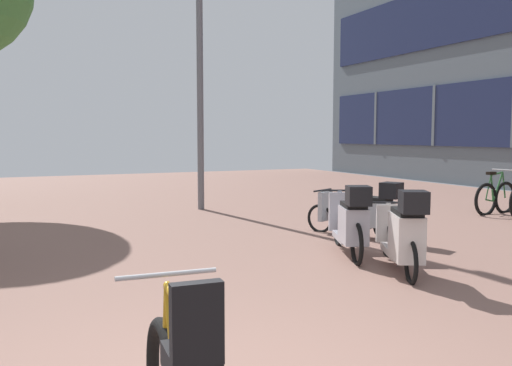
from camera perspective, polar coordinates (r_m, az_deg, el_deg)
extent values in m
cube|color=#545F68|center=(19.37, 18.45, 6.81)|extent=(0.10, 0.12, 2.05)
cube|color=#545F68|center=(21.82, 12.67, 6.73)|extent=(0.10, 0.12, 2.05)
cylinder|color=#BD8717|center=(2.59, -8.72, -18.11)|extent=(0.06, 0.31, 0.64)
cylinder|color=#BD8717|center=(2.44, -8.56, -12.33)|extent=(0.06, 0.38, 0.09)
cylinder|color=#BD8717|center=(2.76, -9.60, -16.09)|extent=(0.04, 0.14, 0.58)
cube|color=black|center=(2.26, -7.53, -13.34)|extent=(0.10, 0.23, 0.06)
cylinder|color=#ADADB2|center=(2.60, -9.47, -9.56)|extent=(0.48, 0.06, 0.02)
cube|color=black|center=(2.25, -6.93, -18.18)|extent=(0.22, 0.25, 0.10)
cube|color=black|center=(2.09, -6.31, -14.69)|extent=(0.20, 0.07, 0.32)
torus|color=black|center=(11.82, 23.27, -1.64)|extent=(0.69, 0.15, 0.69)
torus|color=black|center=(12.34, 24.99, -1.44)|extent=(0.69, 0.15, 0.69)
cylinder|color=#2E6935|center=(12.11, 24.36, -0.35)|extent=(0.31, 0.07, 0.60)
cylinder|color=#2E6935|center=(11.95, 23.84, -0.51)|extent=(0.14, 0.05, 0.55)
cylinder|color=#2E6935|center=(12.04, 24.27, 0.91)|extent=(0.39, 0.08, 0.08)
cylinder|color=#2E6935|center=(11.92, 23.60, -1.71)|extent=(0.25, 0.06, 0.07)
cylinder|color=#2E6935|center=(11.85, 23.51, -0.43)|extent=(0.17, 0.04, 0.50)
cylinder|color=#2E6935|center=(12.27, 24.88, -0.20)|extent=(0.15, 0.05, 0.55)
cube|color=black|center=(11.89, 23.75, 0.96)|extent=(0.23, 0.11, 0.06)
cylinder|color=#ADADB2|center=(12.20, 24.79, 1.29)|extent=(0.08, 0.48, 0.02)
torus|color=black|center=(6.15, 16.17, -8.11)|extent=(0.27, 0.47, 0.50)
torus|color=black|center=(7.42, 13.74, -5.80)|extent=(0.27, 0.47, 0.50)
cube|color=silver|center=(6.79, 14.84, -7.03)|extent=(0.59, 0.79, 0.08)
cube|color=silver|center=(6.33, 15.71, -5.56)|extent=(0.53, 0.66, 0.51)
cube|color=black|center=(6.29, 15.77, -2.98)|extent=(0.47, 0.59, 0.06)
cylinder|color=silver|center=(7.36, 13.82, -3.93)|extent=(0.12, 0.14, 0.50)
cube|color=silver|center=(7.29, 13.93, -4.20)|extent=(0.32, 0.22, 0.50)
cylinder|color=black|center=(7.30, 13.90, -2.03)|extent=(0.48, 0.26, 0.03)
cube|color=black|center=(5.99, 16.44, -1.94)|extent=(0.38, 0.38, 0.24)
torus|color=black|center=(6.85, 10.68, -6.41)|extent=(0.27, 0.54, 0.56)
torus|color=black|center=(8.01, 8.76, -4.72)|extent=(0.27, 0.54, 0.56)
cube|color=#A8A8B3|center=(7.43, 9.64, -5.69)|extent=(0.52, 0.73, 0.08)
cube|color=#A8A8B3|center=(7.02, 10.31, -4.42)|extent=(0.48, 0.60, 0.46)
cube|color=black|center=(6.98, 10.35, -2.32)|extent=(0.42, 0.54, 0.06)
cylinder|color=#A8A8B3|center=(7.94, 8.83, -2.77)|extent=(0.11, 0.14, 0.56)
cube|color=#A8A8B3|center=(7.87, 8.93, -3.03)|extent=(0.33, 0.20, 0.56)
cylinder|color=black|center=(7.88, 8.89, -0.79)|extent=(0.49, 0.22, 0.03)
cube|color=black|center=(6.71, 10.86, -1.34)|extent=(0.37, 0.37, 0.24)
torus|color=black|center=(8.45, 13.82, -4.52)|extent=(0.26, 0.46, 0.49)
torus|color=black|center=(9.04, 6.81, -3.79)|extent=(0.26, 0.46, 0.49)
cube|color=#A3A9B0|center=(8.73, 10.19, -4.29)|extent=(0.55, 0.74, 0.08)
cube|color=#A3A9B0|center=(8.52, 12.51, -3.20)|extent=(0.50, 0.61, 0.40)
cube|color=black|center=(8.49, 12.54, -1.66)|extent=(0.45, 0.55, 0.06)
cylinder|color=#A3A9B0|center=(8.99, 6.96, -2.28)|extent=(0.12, 0.14, 0.49)
cube|color=#A3A9B0|center=(8.96, 7.36, -2.46)|extent=(0.32, 0.21, 0.48)
cylinder|color=black|center=(8.95, 7.11, -0.76)|extent=(0.48, 0.25, 0.03)
cube|color=black|center=(8.36, 14.21, -0.77)|extent=(0.37, 0.37, 0.24)
cylinder|color=slate|center=(11.79, -6.01, 12.95)|extent=(0.14, 0.14, 6.45)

